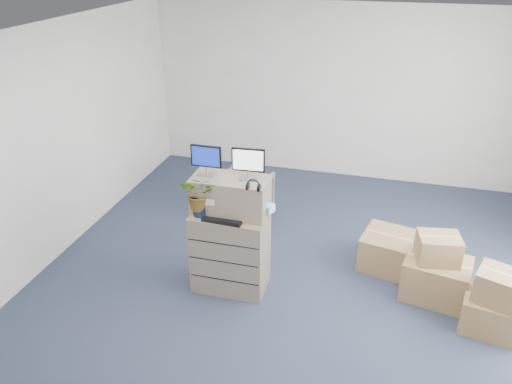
% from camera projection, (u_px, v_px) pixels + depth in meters
% --- Properties ---
extents(ground, '(7.00, 7.00, 0.00)m').
position_uv_depth(ground, '(288.00, 298.00, 5.62)').
color(ground, '#283149').
rests_on(ground, ground).
extents(wall_back, '(6.00, 0.02, 2.80)m').
position_uv_depth(wall_back, '(336.00, 93.00, 8.01)').
color(wall_back, silver).
rests_on(wall_back, ground).
extents(filing_cabinet_lower, '(0.82, 0.51, 0.95)m').
position_uv_depth(filing_cabinet_lower, '(230.00, 251.00, 5.61)').
color(filing_cabinet_lower, tan).
rests_on(filing_cabinet_lower, ground).
extents(filing_cabinet_upper, '(0.82, 0.41, 0.41)m').
position_uv_depth(filing_cabinet_upper, '(230.00, 195.00, 5.34)').
color(filing_cabinet_upper, tan).
rests_on(filing_cabinet_upper, filing_cabinet_lower).
extents(monitor_left, '(0.34, 0.13, 0.33)m').
position_uv_depth(monitor_left, '(206.00, 159.00, 5.24)').
color(monitor_left, '#99999E').
rests_on(monitor_left, filing_cabinet_upper).
extents(monitor_right, '(0.35, 0.15, 0.34)m').
position_uv_depth(monitor_right, '(248.00, 162.00, 5.13)').
color(monitor_right, '#99999E').
rests_on(monitor_right, filing_cabinet_upper).
extents(headphones, '(0.14, 0.02, 0.14)m').
position_uv_depth(headphones, '(253.00, 186.00, 5.00)').
color(headphones, black).
rests_on(headphones, filing_cabinet_upper).
extents(keyboard, '(0.44, 0.20, 0.02)m').
position_uv_depth(keyboard, '(223.00, 220.00, 5.26)').
color(keyboard, black).
rests_on(keyboard, filing_cabinet_lower).
extents(mouse, '(0.09, 0.08, 0.03)m').
position_uv_depth(mouse, '(260.00, 221.00, 5.22)').
color(mouse, silver).
rests_on(mouse, filing_cabinet_lower).
extents(water_bottle, '(0.07, 0.07, 0.24)m').
position_uv_depth(water_bottle, '(234.00, 204.00, 5.33)').
color(water_bottle, '#92969A').
rests_on(water_bottle, filing_cabinet_lower).
extents(phone_dock, '(0.05, 0.05, 0.12)m').
position_uv_depth(phone_dock, '(227.00, 208.00, 5.43)').
color(phone_dock, silver).
rests_on(phone_dock, filing_cabinet_lower).
extents(external_drive, '(0.17, 0.13, 0.05)m').
position_uv_depth(external_drive, '(265.00, 210.00, 5.42)').
color(external_drive, black).
rests_on(external_drive, filing_cabinet_lower).
extents(tissue_box, '(0.26, 0.19, 0.09)m').
position_uv_depth(tissue_box, '(263.00, 207.00, 5.34)').
color(tissue_box, '#3C82CE').
rests_on(tissue_box, external_drive).
extents(potted_plant, '(0.39, 0.43, 0.40)m').
position_uv_depth(potted_plant, '(200.00, 197.00, 5.25)').
color(potted_plant, '#92A685').
rests_on(potted_plant, filing_cabinet_lower).
extents(office_chair, '(0.73, 0.69, 0.70)m').
position_uv_depth(office_chair, '(245.00, 194.00, 7.13)').
color(office_chair, slate).
rests_on(office_chair, ground).
extents(cardboard_boxes, '(1.70, 1.51, 0.78)m').
position_uv_depth(cardboard_boxes, '(433.00, 273.00, 5.56)').
color(cardboard_boxes, brown).
rests_on(cardboard_boxes, ground).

